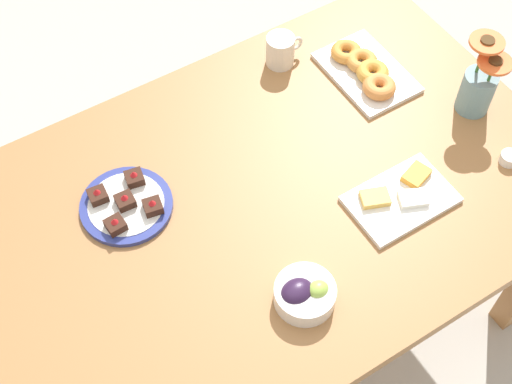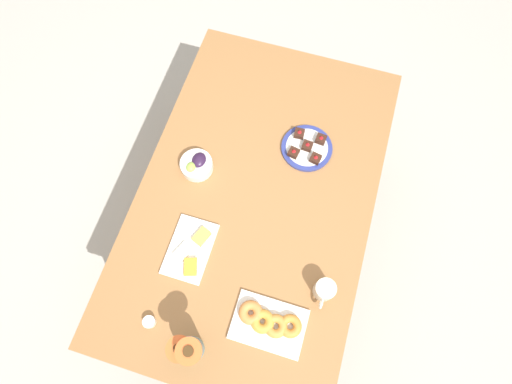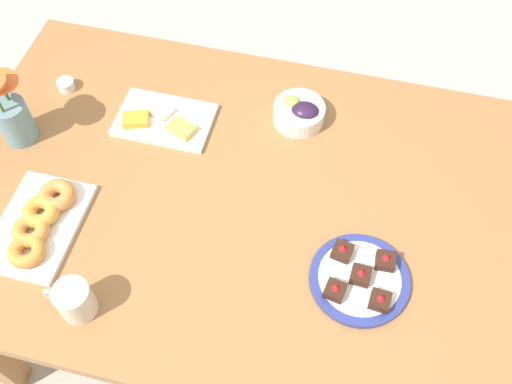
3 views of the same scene
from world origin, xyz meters
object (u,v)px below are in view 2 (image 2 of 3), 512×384
object	(u,v)px
flower_vase	(189,350)
cheese_platter	(191,250)
coffee_mug	(324,290)
grape_bowl	(197,165)
jam_cup_honey	(149,322)
dining_table	(256,202)
dessert_plate	(307,148)
croissant_platter	(269,322)

from	to	relation	value
flower_vase	cheese_platter	bearing A→B (deg)	-158.73
coffee_mug	grape_bowl	xyz separation A→B (m)	(-0.36, -0.66, -0.02)
jam_cup_honey	dining_table	bearing A→B (deg)	158.82
dining_table	flower_vase	world-z (taller)	flower_vase
flower_vase	dessert_plate	bearing A→B (deg)	167.93
grape_bowl	flower_vase	bearing A→B (deg)	18.44
dining_table	jam_cup_honey	world-z (taller)	jam_cup_honey
coffee_mug	grape_bowl	distance (m)	0.75
grape_bowl	cheese_platter	size ratio (longest dim) A/B	0.54
croissant_platter	flower_vase	bearing A→B (deg)	-54.65
dining_table	flower_vase	xyz separation A→B (m)	(0.66, -0.05, 0.17)
croissant_platter	jam_cup_honey	bearing A→B (deg)	-73.32
dining_table	croissant_platter	bearing A→B (deg)	22.15
jam_cup_honey	cheese_platter	bearing A→B (deg)	170.25
dessert_plate	grape_bowl	bearing A→B (deg)	-62.29
grape_bowl	croissant_platter	world-z (taller)	grape_bowl
coffee_mug	cheese_platter	bearing A→B (deg)	-90.51
croissant_platter	dining_table	bearing A→B (deg)	-157.85
coffee_mug	grape_bowl	size ratio (longest dim) A/B	0.82
coffee_mug	flower_vase	size ratio (longest dim) A/B	0.49
jam_cup_honey	flower_vase	world-z (taller)	flower_vase
dining_table	coffee_mug	bearing A→B (deg)	49.83
grape_bowl	jam_cup_honey	bearing A→B (deg)	3.96
jam_cup_honey	flower_vase	xyz separation A→B (m)	(0.04, 0.19, 0.07)
coffee_mug	dessert_plate	world-z (taller)	coffee_mug
coffee_mug	flower_vase	bearing A→B (deg)	-50.17
dessert_plate	flower_vase	size ratio (longest dim) A/B	0.98
dining_table	grape_bowl	distance (m)	0.31
coffee_mug	dessert_plate	xyz separation A→B (m)	(-0.59, -0.22, -0.04)
dining_table	flower_vase	distance (m)	0.68
coffee_mug	flower_vase	distance (m)	0.55
coffee_mug	jam_cup_honey	xyz separation A→B (m)	(0.31, -0.61, -0.03)
coffee_mug	grape_bowl	world-z (taller)	coffee_mug
croissant_platter	coffee_mug	bearing A→B (deg)	135.37
grape_bowl	cheese_platter	distance (m)	0.37
coffee_mug	croissant_platter	size ratio (longest dim) A/B	0.41
coffee_mug	croissant_platter	world-z (taller)	coffee_mug
croissant_platter	flower_vase	distance (m)	0.31
cheese_platter	flower_vase	xyz separation A→B (m)	(0.35, 0.14, 0.07)
grape_bowl	cheese_platter	world-z (taller)	grape_bowl
coffee_mug	cheese_platter	world-z (taller)	coffee_mug
grape_bowl	cheese_platter	bearing A→B (deg)	15.55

